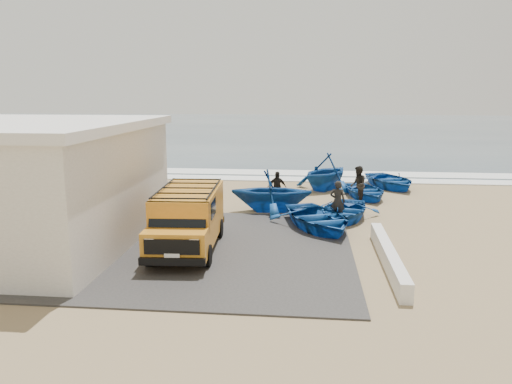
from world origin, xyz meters
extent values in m
plane|color=#967E57|center=(0.00, 0.00, 0.00)|extent=(160.00, 160.00, 0.00)
cube|color=#383633|center=(-2.00, -2.00, 0.03)|extent=(12.00, 10.00, 0.05)
cube|color=#385166|center=(0.00, 56.00, 0.00)|extent=(180.00, 88.00, 0.01)
cube|color=white|center=(0.00, 12.00, 0.03)|extent=(180.00, 1.60, 0.06)
cube|color=white|center=(0.00, 14.50, 0.02)|extent=(180.00, 2.20, 0.04)
cube|color=silver|center=(-7.50, -2.00, 2.00)|extent=(8.00, 9.00, 4.00)
cube|color=silver|center=(-7.50, -2.00, 4.15)|extent=(8.40, 9.40, 0.30)
cube|color=black|center=(-3.55, -0.50, 2.60)|extent=(0.08, 0.70, 0.90)
cube|color=silver|center=(5.00, -3.00, 0.28)|extent=(0.35, 6.00, 0.55)
cube|color=orange|center=(-1.54, -1.78, 1.18)|extent=(2.12, 4.01, 1.65)
cube|color=orange|center=(-1.40, -4.18, 0.80)|extent=(1.95, 1.01, 0.90)
cube|color=black|center=(-1.43, -3.71, 1.60)|extent=(1.77, 0.43, 0.72)
cube|color=black|center=(-1.38, -4.65, 0.90)|extent=(1.62, 0.17, 0.45)
cube|color=black|center=(-1.38, -4.68, 0.47)|extent=(1.95, 0.25, 0.22)
cube|color=black|center=(-1.54, -1.83, 2.08)|extent=(2.01, 3.70, 0.06)
cylinder|color=black|center=(-2.32, -3.83, 0.35)|extent=(0.26, 0.71, 0.70)
cylinder|color=black|center=(-2.49, -0.73, 0.35)|extent=(0.26, 0.71, 0.70)
cylinder|color=black|center=(-0.54, -3.73, 0.35)|extent=(0.26, 0.71, 0.70)
cylinder|color=black|center=(-0.71, -0.63, 0.35)|extent=(0.26, 0.71, 0.70)
imported|color=#134C9B|center=(2.90, 0.95, 0.45)|extent=(4.46, 5.14, 0.89)
imported|color=#134C9B|center=(3.98, 2.51, 0.39)|extent=(3.64, 4.39, 0.79)
imported|color=#134C9B|center=(0.89, 3.70, 0.94)|extent=(3.67, 3.19, 1.88)
imported|color=#134C9B|center=(5.37, 6.98, 0.37)|extent=(3.29, 4.06, 0.74)
imported|color=#134C9B|center=(3.46, 9.02, 1.00)|extent=(4.83, 4.98, 2.01)
imported|color=#134C9B|center=(7.07, 9.95, 0.43)|extent=(4.14, 4.85, 0.85)
imported|color=black|center=(3.72, 2.14, 0.86)|extent=(0.70, 0.52, 1.72)
imported|color=black|center=(4.89, 5.73, 0.91)|extent=(0.71, 0.90, 1.81)
imported|color=black|center=(1.03, 5.23, 0.79)|extent=(0.99, 0.60, 1.58)
camera|label=1|loc=(2.44, -18.04, 5.28)|focal=35.00mm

